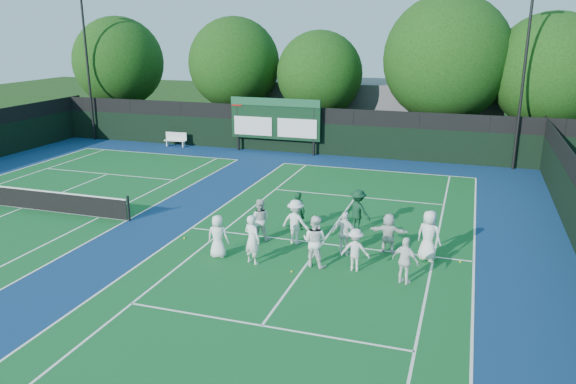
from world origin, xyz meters
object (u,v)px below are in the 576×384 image
(tennis_net, at_px, (21,198))
(scoreboard, at_px, (275,119))
(coach_left, at_px, (298,211))
(bench, at_px, (176,139))

(tennis_net, bearing_deg, scoreboard, 64.40)
(coach_left, bearing_deg, bench, -33.75)
(bench, bearing_deg, scoreboard, 1.73)
(scoreboard, relative_size, coach_left, 3.78)
(scoreboard, distance_m, tennis_net, 16.26)
(scoreboard, relative_size, bench, 3.86)
(tennis_net, xyz_separation_m, coach_left, (12.69, 1.23, 0.30))
(tennis_net, distance_m, coach_left, 12.75)
(tennis_net, bearing_deg, bench, 90.57)
(coach_left, bearing_deg, tennis_net, 17.47)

